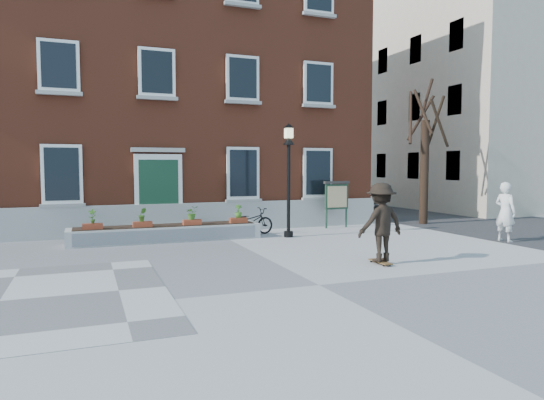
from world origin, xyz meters
name	(u,v)px	position (x,y,z in m)	size (l,w,h in m)	color
ground	(319,285)	(0.00, 0.00, 0.00)	(100.00, 100.00, 0.00)	#98989A
bicycle	(250,222)	(1.00, 7.47, 0.48)	(0.64, 1.84, 0.97)	black
parked_car	(351,195)	(10.38, 16.44, 0.75)	(1.58, 4.54, 1.50)	#BABDBF
bystander	(505,212)	(8.31, 3.04, 0.98)	(0.71, 0.47, 1.95)	silver
brick_building	(141,81)	(-2.00, 13.98, 6.30)	(18.40, 10.85, 12.60)	brown
planter_assembly	(167,232)	(-1.99, 7.18, 0.31)	(6.20, 1.12, 1.15)	beige
bare_tree	(425,159)	(9.01, 8.01, 2.79)	(1.83, 1.83, 6.16)	black
side_street	(421,102)	(17.99, 19.78, 7.02)	(15.20, 36.00, 14.50)	#333335
lamp_post	(289,164)	(2.10, 6.54, 2.54)	(0.40, 0.40, 3.93)	black
notice_board	(337,196)	(4.89, 8.18, 1.26)	(1.10, 0.16, 1.87)	#172F20
skateboarder	(381,222)	(2.42, 1.38, 1.06)	(1.33, 0.83, 2.06)	brown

